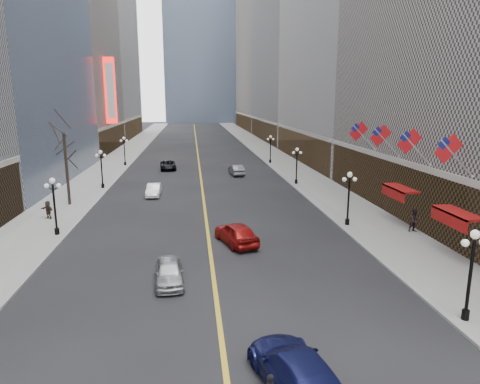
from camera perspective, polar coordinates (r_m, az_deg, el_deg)
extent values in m
cube|color=gray|center=(75.77, 5.14, 4.33)|extent=(6.00, 230.00, 0.15)
cube|color=gray|center=(75.35, -16.26, 3.84)|extent=(6.00, 230.00, 0.15)
cube|color=gold|center=(84.17, -5.66, 5.07)|extent=(0.25, 200.00, 0.02)
cube|color=#4F4134|center=(38.74, 23.98, -0.62)|extent=(2.80, 41.00, 5.00)
cube|color=#4F4134|center=(74.54, 8.82, 6.06)|extent=(2.80, 35.00, 5.00)
cube|color=#969699|center=(114.62, 9.89, 18.90)|extent=(26.00, 40.00, 48.00)
cube|color=#4F4134|center=(111.51, 3.69, 8.22)|extent=(2.80, 39.00, 5.00)
cube|color=#A59988|center=(156.97, 5.36, 19.77)|extent=(26.00, 46.00, 62.00)
cube|color=#4F4134|center=(153.95, 0.86, 9.37)|extent=(2.80, 45.00, 5.00)
cube|color=#A59988|center=(96.08, -25.47, 19.85)|extent=(26.00, 30.00, 50.00)
cube|color=#4F4134|center=(92.48, -17.32, 6.84)|extent=(2.80, 29.00, 5.00)
cube|color=silver|center=(130.31, -20.82, 22.85)|extent=(26.00, 38.00, 72.00)
cube|color=#4F4134|center=(125.94, -14.47, 8.33)|extent=(2.80, 37.00, 5.00)
cylinder|color=black|center=(24.01, 27.84, -14.26)|extent=(0.36, 0.36, 0.50)
cylinder|color=black|center=(23.32, 28.28, -10.39)|extent=(0.16, 0.16, 4.00)
sphere|color=white|center=(22.59, 28.87, -4.97)|extent=(0.44, 0.44, 0.44)
sphere|color=white|center=(22.45, 27.82, -6.03)|extent=(0.36, 0.36, 0.36)
cylinder|color=black|center=(37.32, 14.11, -3.86)|extent=(0.36, 0.36, 0.50)
cylinder|color=black|center=(36.88, 14.25, -1.25)|extent=(0.16, 0.16, 4.00)
sphere|color=white|center=(36.42, 14.44, 2.27)|extent=(0.44, 0.44, 0.44)
sphere|color=white|center=(36.33, 13.74, 1.64)|extent=(0.36, 0.36, 0.36)
sphere|color=white|center=(36.65, 15.06, 1.66)|extent=(0.36, 0.36, 0.36)
cylinder|color=black|center=(54.06, 7.50, 1.39)|extent=(0.36, 0.36, 0.50)
cylinder|color=black|center=(53.76, 7.55, 3.22)|extent=(0.16, 0.16, 4.00)
sphere|color=white|center=(53.44, 7.62, 5.65)|extent=(0.44, 0.44, 0.44)
sphere|color=white|center=(53.38, 7.14, 5.23)|extent=(0.36, 0.36, 0.36)
sphere|color=white|center=(53.60, 8.08, 5.23)|extent=(0.36, 0.36, 0.36)
cylinder|color=black|center=(71.42, 4.05, 4.12)|extent=(0.36, 0.36, 0.50)
cylinder|color=black|center=(71.19, 4.07, 5.52)|extent=(0.16, 0.16, 4.00)
sphere|color=white|center=(70.95, 4.10, 7.36)|extent=(0.44, 0.44, 0.44)
sphere|color=white|center=(70.91, 3.74, 7.04)|extent=(0.36, 0.36, 0.36)
sphere|color=white|center=(71.07, 4.46, 7.04)|extent=(0.36, 0.36, 0.36)
cylinder|color=black|center=(36.60, -23.21, -4.83)|extent=(0.36, 0.36, 0.50)
cylinder|color=black|center=(36.16, -23.45, -2.17)|extent=(0.16, 0.16, 4.00)
sphere|color=white|center=(35.69, -23.76, 1.41)|extent=(0.44, 0.44, 0.44)
sphere|color=white|center=(35.90, -24.39, 0.76)|extent=(0.36, 0.36, 0.36)
sphere|color=white|center=(35.63, -23.02, 0.80)|extent=(0.36, 0.36, 0.36)
cylinder|color=black|center=(53.57, -17.83, 0.80)|extent=(0.36, 0.36, 0.50)
cylinder|color=black|center=(53.27, -17.95, 2.64)|extent=(0.16, 0.16, 4.00)
sphere|color=white|center=(52.95, -18.11, 5.09)|extent=(0.44, 0.44, 0.44)
sphere|color=white|center=(53.09, -18.56, 4.64)|extent=(0.36, 0.36, 0.36)
sphere|color=white|center=(52.91, -17.61, 4.68)|extent=(0.36, 0.36, 0.36)
cylinder|color=black|center=(71.05, -15.06, 3.69)|extent=(0.36, 0.36, 0.50)
cylinder|color=black|center=(70.82, -15.13, 5.09)|extent=(0.16, 0.16, 4.00)
sphere|color=white|center=(70.58, -15.24, 6.94)|extent=(0.44, 0.44, 0.44)
sphere|color=white|center=(70.69, -15.58, 6.60)|extent=(0.36, 0.36, 0.36)
sphere|color=white|center=(70.55, -14.86, 6.63)|extent=(0.36, 0.36, 0.36)
cylinder|color=#B2B2B7|center=(30.83, 26.96, 3.97)|extent=(2.49, 0.12, 2.49)
cube|color=red|center=(30.40, 26.05, 5.20)|extent=(1.94, 0.04, 1.94)
cube|color=navy|center=(30.18, 25.55, 5.88)|extent=(0.88, 0.06, 0.88)
cylinder|color=#B2B2B7|center=(35.08, 22.53, 5.23)|extent=(2.49, 0.12, 2.49)
cube|color=red|center=(34.70, 21.67, 6.32)|extent=(1.94, 0.04, 1.94)
cube|color=navy|center=(34.51, 21.20, 6.91)|extent=(0.88, 0.06, 0.88)
cylinder|color=#B2B2B7|center=(39.50, 19.06, 6.19)|extent=(2.49, 0.12, 2.49)
cube|color=red|center=(39.17, 18.26, 7.16)|extent=(1.94, 0.04, 1.94)
cube|color=navy|center=(39.00, 17.82, 7.69)|extent=(0.88, 0.06, 0.88)
cylinder|color=#B2B2B7|center=(44.05, 16.28, 6.94)|extent=(2.49, 0.12, 2.49)
cube|color=red|center=(43.75, 15.54, 7.81)|extent=(1.94, 0.04, 1.94)
cube|color=navy|center=(43.60, 15.14, 8.28)|extent=(0.88, 0.06, 0.88)
cube|color=maroon|center=(31.75, 27.09, -2.48)|extent=(1.40, 4.00, 0.15)
cube|color=maroon|center=(31.49, 26.03, -3.24)|extent=(0.10, 4.00, 0.90)
cube|color=maroon|center=(38.47, 20.62, 0.49)|extent=(1.40, 4.00, 0.15)
cube|color=maroon|center=(38.26, 19.71, -0.12)|extent=(0.10, 4.00, 0.90)
cube|color=red|center=(84.81, -16.91, 12.79)|extent=(2.00, 0.50, 12.00)
cube|color=white|center=(84.80, -16.88, 12.79)|extent=(1.40, 0.55, 10.00)
cylinder|color=#2D231C|center=(45.74, -22.10, 2.85)|extent=(0.28, 0.28, 7.20)
imported|color=#A1A5A9|center=(25.67, -9.43, -10.47)|extent=(1.94, 4.20, 1.39)
imported|color=silver|center=(48.29, -11.43, 0.27)|extent=(1.50, 4.13, 1.35)
imported|color=black|center=(65.94, -9.57, 3.55)|extent=(2.71, 5.17, 1.39)
imported|color=#121647|center=(17.04, 7.61, -22.67)|extent=(3.45, 6.07, 1.66)
imported|color=maroon|center=(31.81, -0.52, -5.50)|extent=(3.36, 5.24, 1.66)
imported|color=#535A5C|center=(60.34, -0.48, 2.96)|extent=(2.03, 4.60, 1.47)
imported|color=black|center=(36.82, 22.27, -3.52)|extent=(0.99, 0.65, 1.89)
imported|color=black|center=(41.53, -24.23, -2.17)|extent=(1.46, 1.21, 1.60)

